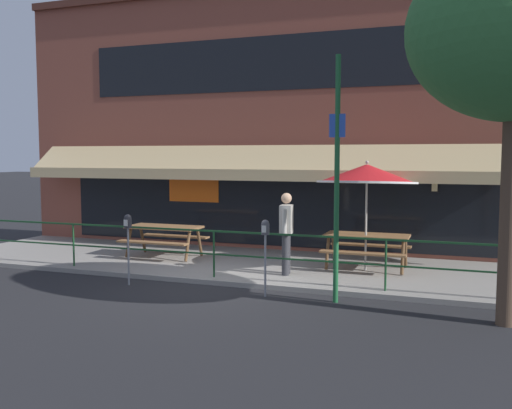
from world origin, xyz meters
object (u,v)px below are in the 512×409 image
Objects in this scene: patio_umbrella_centre at (367,174)px; parking_meter_far at (265,235)px; picnic_table_left at (164,232)px; picnic_table_centre at (367,242)px; street_sign_pole at (337,177)px; parking_meter_near at (128,228)px; pedestrian_walking at (286,229)px.

patio_umbrella_centre is 1.67× the size of parking_meter_far.
picnic_table_centre is at bearing 2.42° from picnic_table_left.
picnic_table_left is at bearing 144.50° from parking_meter_far.
street_sign_pole is at bearing -92.65° from picnic_table_centre.
picnic_table_centre is at bearing 90.00° from patio_umbrella_centre.
picnic_table_left is at bearing -179.24° from patio_umbrella_centre.
picnic_table_left is 5.56m from street_sign_pole.
picnic_table_left is 0.76× the size of patio_umbrella_centre.
picnic_table_left is at bearing -177.58° from picnic_table_centre.
patio_umbrella_centre is 1.67× the size of parking_meter_near.
picnic_table_centre is at bearing 62.04° from parking_meter_far.
patio_umbrella_centre is 5.12m from parking_meter_near.
pedestrian_walking is 3.22m from parking_meter_near.
pedestrian_walking is 1.55m from parking_meter_far.
patio_umbrella_centre is (0.00, -0.14, 1.47)m from picnic_table_centre.
patio_umbrella_centre is at bearing 31.13° from parking_meter_near.
street_sign_pole is (1.30, 0.03, 1.06)m from parking_meter_far.
picnic_table_centre is at bearing 87.35° from street_sign_pole.
parking_meter_near is at bearing -178.94° from parking_meter_far.
street_sign_pole is at bearing -92.80° from patio_umbrella_centre.
pedestrian_walking is at bearing 132.10° from street_sign_pole.
picnic_table_left is 1.27× the size of parking_meter_near.
parking_meter_near is 2.87m from parking_meter_far.
patio_umbrella_centre is (4.89, 0.06, 1.47)m from picnic_table_left.
parking_meter_far is at bearing -178.58° from street_sign_pole.
pedestrian_walking is 1.20× the size of parking_meter_far.
parking_meter_near is at bearing -150.18° from pedestrian_walking.
street_sign_pole reaches higher than picnic_table_centre.
parking_meter_near and parking_meter_far have the same top height.
pedestrian_walking reaches higher than parking_meter_near.
pedestrian_walking reaches higher than parking_meter_far.
picnic_table_left is at bearing 152.89° from street_sign_pole.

